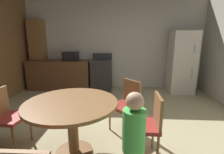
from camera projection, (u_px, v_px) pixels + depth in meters
The scene contains 12 objects.
ground_plane at pixel (103, 143), 2.54m from camera, with size 14.00×14.00×0.00m, color tan.
wall_back at pixel (114, 45), 5.22m from camera, with size 5.74×0.12×2.70m, color beige.
kitchen_counter at pixel (60, 75), 5.14m from camera, with size 1.87×0.60×0.90m, color brown.
pantry_column at pixel (39, 55), 5.22m from camera, with size 0.44×0.36×2.10m, color olive.
oven_range at pixel (102, 75), 5.06m from camera, with size 0.60×0.60×1.10m.
refrigerator at pixel (182, 62), 4.77m from camera, with size 0.68×0.68×1.76m.
microwave at pixel (71, 56), 4.99m from camera, with size 0.44×0.32×0.26m, color black.
dining_table at pixel (72, 113), 2.18m from camera, with size 1.21×1.21×0.76m.
chair_northeast at pixel (127, 102), 2.81m from camera, with size 0.57×0.57×0.87m.
chair_west at pixel (6, 114), 2.36m from camera, with size 0.44×0.44×0.87m.
chair_east at pixel (148, 122), 2.14m from camera, with size 0.40×0.40×0.87m.
person_child at pixel (133, 143), 1.60m from camera, with size 0.31×0.31×1.09m.
Camera 1 is at (0.29, -2.23, 1.56)m, focal length 26.62 mm.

